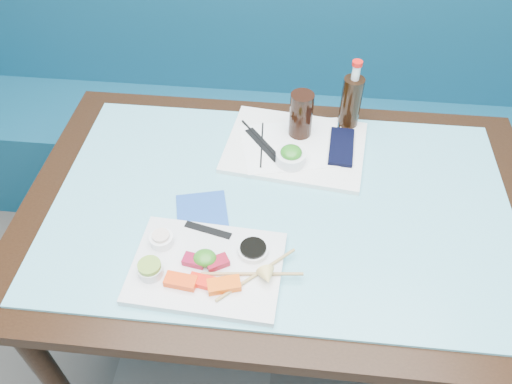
# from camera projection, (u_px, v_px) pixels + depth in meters

# --- Properties ---
(booth_bench) EXTENTS (3.00, 0.56, 1.17)m
(booth_bench) POSITION_uv_depth(u_px,v_px,m) (291.00, 120.00, 2.19)
(booth_bench) COLOR navy
(booth_bench) RESTS_ON ground
(dining_table) EXTENTS (1.40, 0.90, 0.75)m
(dining_table) POSITION_uv_depth(u_px,v_px,m) (280.00, 224.00, 1.41)
(dining_table) COLOR black
(dining_table) RESTS_ON ground
(glass_top) EXTENTS (1.22, 0.76, 0.01)m
(glass_top) POSITION_uv_depth(u_px,v_px,m) (281.00, 204.00, 1.34)
(glass_top) COLOR #65B9CA
(glass_top) RESTS_ON dining_table
(sashimi_plate) EXTENTS (0.37, 0.27, 0.02)m
(sashimi_plate) POSITION_uv_depth(u_px,v_px,m) (207.00, 268.00, 1.18)
(sashimi_plate) COLOR silver
(sashimi_plate) RESTS_ON glass_top
(salmon_left) EXTENTS (0.08, 0.04, 0.02)m
(salmon_left) POSITION_uv_depth(u_px,v_px,m) (181.00, 281.00, 1.14)
(salmon_left) COLOR #FF3F0A
(salmon_left) RESTS_ON sashimi_plate
(salmon_mid) EXTENTS (0.07, 0.04, 0.02)m
(salmon_mid) POSITION_uv_depth(u_px,v_px,m) (203.00, 282.00, 1.14)
(salmon_mid) COLOR #FF1A0A
(salmon_mid) RESTS_ON sashimi_plate
(salmon_right) EXTENTS (0.08, 0.06, 0.02)m
(salmon_right) POSITION_uv_depth(u_px,v_px,m) (224.00, 285.00, 1.13)
(salmon_right) COLOR #FF570A
(salmon_right) RESTS_ON sashimi_plate
(tuna_left) EXTENTS (0.06, 0.04, 0.02)m
(tuna_left) POSITION_uv_depth(u_px,v_px,m) (194.00, 261.00, 1.18)
(tuna_left) COLOR maroon
(tuna_left) RESTS_ON sashimi_plate
(tuna_right) EXTENTS (0.06, 0.05, 0.02)m
(tuna_right) POSITION_uv_depth(u_px,v_px,m) (217.00, 263.00, 1.17)
(tuna_right) COLOR maroon
(tuna_right) RESTS_ON sashimi_plate
(seaweed_garnish) EXTENTS (0.06, 0.06, 0.03)m
(seaweed_garnish) POSITION_uv_depth(u_px,v_px,m) (205.00, 258.00, 1.17)
(seaweed_garnish) COLOR #2F7C1C
(seaweed_garnish) RESTS_ON sashimi_plate
(ramekin_wasabi) EXTENTS (0.07, 0.07, 0.02)m
(ramekin_wasabi) POSITION_uv_depth(u_px,v_px,m) (150.00, 270.00, 1.15)
(ramekin_wasabi) COLOR white
(ramekin_wasabi) RESTS_ON sashimi_plate
(wasabi_fill) EXTENTS (0.07, 0.07, 0.01)m
(wasabi_fill) POSITION_uv_depth(u_px,v_px,m) (149.00, 266.00, 1.14)
(wasabi_fill) COLOR olive
(wasabi_fill) RESTS_ON ramekin_wasabi
(ramekin_ginger) EXTENTS (0.07, 0.07, 0.02)m
(ramekin_ginger) POSITION_uv_depth(u_px,v_px,m) (162.00, 240.00, 1.21)
(ramekin_ginger) COLOR white
(ramekin_ginger) RESTS_ON sashimi_plate
(ginger_fill) EXTENTS (0.05, 0.05, 0.01)m
(ginger_fill) POSITION_uv_depth(u_px,v_px,m) (161.00, 236.00, 1.20)
(ginger_fill) COLOR beige
(ginger_fill) RESTS_ON ramekin_ginger
(soy_dish) EXTENTS (0.07, 0.07, 0.01)m
(soy_dish) POSITION_uv_depth(u_px,v_px,m) (253.00, 250.00, 1.20)
(soy_dish) COLOR white
(soy_dish) RESTS_ON sashimi_plate
(soy_fill) EXTENTS (0.08, 0.08, 0.01)m
(soy_fill) POSITION_uv_depth(u_px,v_px,m) (253.00, 248.00, 1.19)
(soy_fill) COLOR black
(soy_fill) RESTS_ON soy_dish
(lemon_wedge) EXTENTS (0.05, 0.05, 0.04)m
(lemon_wedge) POSITION_uv_depth(u_px,v_px,m) (267.00, 276.00, 1.13)
(lemon_wedge) COLOR #FFDE78
(lemon_wedge) RESTS_ON sashimi_plate
(chopstick_sleeve) EXTENTS (0.12, 0.05, 0.00)m
(chopstick_sleeve) POSITION_uv_depth(u_px,v_px,m) (208.00, 230.00, 1.25)
(chopstick_sleeve) COLOR black
(chopstick_sleeve) RESTS_ON sashimi_plate
(wooden_chopstick_a) EXTENTS (0.24, 0.03, 0.01)m
(wooden_chopstick_a) POSITION_uv_depth(u_px,v_px,m) (252.00, 274.00, 1.16)
(wooden_chopstick_a) COLOR tan
(wooden_chopstick_a) RESTS_ON sashimi_plate
(wooden_chopstick_b) EXTENTS (0.17, 0.16, 0.01)m
(wooden_chopstick_b) POSITION_uv_depth(u_px,v_px,m) (257.00, 274.00, 1.16)
(wooden_chopstick_b) COLOR tan
(wooden_chopstick_b) RESTS_ON sashimi_plate
(serving_tray) EXTENTS (0.43, 0.35, 0.02)m
(serving_tray) POSITION_uv_depth(u_px,v_px,m) (295.00, 147.00, 1.48)
(serving_tray) COLOR white
(serving_tray) RESTS_ON glass_top
(paper_placemat) EXTENTS (0.35, 0.29, 0.00)m
(paper_placemat) POSITION_uv_depth(u_px,v_px,m) (295.00, 145.00, 1.47)
(paper_placemat) COLOR white
(paper_placemat) RESTS_ON serving_tray
(seaweed_bowl) EXTENTS (0.10, 0.10, 0.03)m
(seaweed_bowl) POSITION_uv_depth(u_px,v_px,m) (291.00, 158.00, 1.41)
(seaweed_bowl) COLOR white
(seaweed_bowl) RESTS_ON serving_tray
(seaweed_salad) EXTENTS (0.08, 0.08, 0.03)m
(seaweed_salad) POSITION_uv_depth(u_px,v_px,m) (291.00, 152.00, 1.40)
(seaweed_salad) COLOR #26791C
(seaweed_salad) RESTS_ON seaweed_bowl
(cola_glass) EXTENTS (0.09, 0.09, 0.14)m
(cola_glass) POSITION_uv_depth(u_px,v_px,m) (301.00, 115.00, 1.46)
(cola_glass) COLOR black
(cola_glass) RESTS_ON serving_tray
(navy_pouch) EXTENTS (0.08, 0.16, 0.01)m
(navy_pouch) POSITION_uv_depth(u_px,v_px,m) (341.00, 147.00, 1.46)
(navy_pouch) COLOR black
(navy_pouch) RESTS_ON serving_tray
(fork) EXTENTS (0.02, 0.08, 0.01)m
(fork) POSITION_uv_depth(u_px,v_px,m) (339.00, 124.00, 1.53)
(fork) COLOR silver
(fork) RESTS_ON serving_tray
(black_chopstick_a) EXTENTS (0.02, 0.20, 0.01)m
(black_chopstick_a) POSITION_uv_depth(u_px,v_px,m) (262.00, 144.00, 1.47)
(black_chopstick_a) COLOR black
(black_chopstick_a) RESTS_ON serving_tray
(black_chopstick_b) EXTENTS (0.16, 0.21, 0.01)m
(black_chopstick_b) POSITION_uv_depth(u_px,v_px,m) (264.00, 144.00, 1.47)
(black_chopstick_b) COLOR black
(black_chopstick_b) RESTS_ON serving_tray
(tray_sleeve) EXTENTS (0.12, 0.15, 0.00)m
(tray_sleeve) POSITION_uv_depth(u_px,v_px,m) (263.00, 145.00, 1.47)
(tray_sleeve) COLOR black
(tray_sleeve) RESTS_ON serving_tray
(cola_bottle_body) EXTENTS (0.07, 0.07, 0.18)m
(cola_bottle_body) POSITION_uv_depth(u_px,v_px,m) (351.00, 104.00, 1.49)
(cola_bottle_body) COLOR black
(cola_bottle_body) RESTS_ON glass_top
(cola_bottle_neck) EXTENTS (0.03, 0.03, 0.05)m
(cola_bottle_neck) POSITION_uv_depth(u_px,v_px,m) (356.00, 72.00, 1.41)
(cola_bottle_neck) COLOR white
(cola_bottle_neck) RESTS_ON cola_bottle_body
(cola_bottle_cap) EXTENTS (0.04, 0.04, 0.01)m
(cola_bottle_cap) POSITION_uv_depth(u_px,v_px,m) (357.00, 63.00, 1.39)
(cola_bottle_cap) COLOR red
(cola_bottle_cap) RESTS_ON cola_bottle_neck
(blue_napkin) EXTENTS (0.16, 0.16, 0.01)m
(blue_napkin) POSITION_uv_depth(u_px,v_px,m) (202.00, 211.00, 1.31)
(blue_napkin) COLOR #1C479A
(blue_napkin) RESTS_ON glass_top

